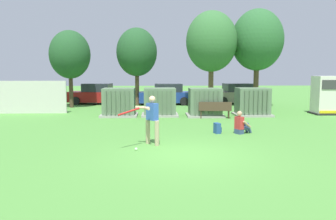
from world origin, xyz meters
name	(u,v)px	position (x,y,z in m)	size (l,w,h in m)	color
ground_plane	(185,155)	(0.00, 0.00, 0.00)	(96.00, 96.00, 0.00)	#51933D
fence_panel	(27,97)	(-8.84, 10.50, 1.00)	(4.80, 0.12, 2.00)	beige
transformer_west	(119,103)	(-3.04, 9.02, 0.79)	(2.10, 1.70, 1.62)	#9E9B93
transformer_mid_west	(160,102)	(-0.69, 9.08, 0.79)	(2.10, 1.70, 1.62)	#9E9B93
transformer_mid_east	(205,103)	(1.89, 8.76, 0.79)	(2.10, 1.70, 1.62)	#9E9B93
transformer_east	(252,102)	(4.71, 8.98, 0.79)	(2.10, 1.70, 1.62)	#9E9B93
generator_enclosure	(326,95)	(9.35, 9.49, 1.14)	(1.60, 1.40, 2.30)	#262626
park_bench	(215,109)	(2.33, 7.92, 0.54)	(1.83, 0.55, 0.92)	#4C3828
batter	(151,118)	(-1.09, 1.47, 0.98)	(1.35, 1.28, 1.74)	tan
sports_ball	(136,149)	(-1.58, 0.63, 0.04)	(0.09, 0.09, 0.09)	white
seated_spectator	(241,125)	(2.63, 3.45, 0.38)	(0.79, 0.67, 0.96)	#384C75
backpack	(217,128)	(1.65, 3.53, 0.21)	(0.32, 0.36, 0.44)	#264C8C
tree_left	(70,55)	(-6.95, 13.75, 3.73)	(2.84, 2.84, 5.43)	#4C3828
tree_center_left	(137,52)	(-2.34, 15.18, 3.98)	(3.04, 3.04, 5.81)	brown
tree_center_right	(211,42)	(2.93, 13.02, 4.60)	(3.51, 3.51, 6.71)	brown
tree_right	(257,40)	(6.23, 13.41, 4.75)	(3.62, 3.62, 6.92)	brown
parked_car_leftmost	(96,94)	(-5.62, 16.16, 0.75)	(4.38, 2.31, 1.62)	maroon
parked_car_left_of_center	(167,95)	(-0.07, 15.64, 0.75)	(4.23, 1.98, 1.62)	navy
parked_car_right_of_center	(236,94)	(5.45, 15.91, 0.75)	(4.37, 2.28, 1.62)	gray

